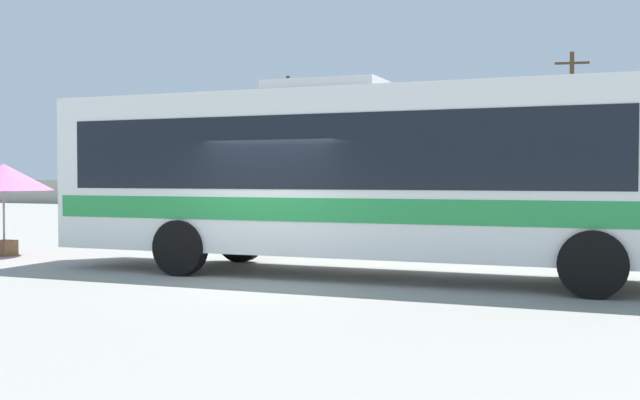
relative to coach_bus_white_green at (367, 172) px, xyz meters
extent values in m
plane|color=gray|center=(-1.35, 8.51, -1.94)|extent=(300.00, 300.00, 0.00)
cube|color=#9E998C|center=(-1.35, 26.55, -1.12)|extent=(80.00, 0.30, 1.65)
cube|color=white|center=(0.14, 0.01, -0.02)|extent=(12.55, 3.37, 2.96)
cube|color=black|center=(-0.48, -0.03, 0.33)|extent=(10.32, 3.25, 1.30)
cube|color=green|center=(0.14, 0.01, -0.67)|extent=(12.30, 3.38, 0.41)
cube|color=#B2B2B2|center=(-0.79, -0.05, 1.58)|extent=(2.29, 1.55, 0.24)
cylinder|color=black|center=(3.90, 1.49, -1.42)|extent=(1.06, 0.37, 1.04)
cylinder|color=black|center=(4.06, -0.96, -1.42)|extent=(1.06, 0.37, 1.04)
cylinder|color=black|center=(-3.35, 1.00, -1.42)|extent=(1.06, 0.37, 1.04)
cylinder|color=black|center=(-3.18, -1.44, -1.42)|extent=(1.06, 0.37, 1.04)
cylinder|color=gray|center=(-9.03, -0.27, -0.89)|extent=(0.05, 0.05, 2.10)
cone|color=pink|center=(-9.03, -0.27, -0.10)|extent=(2.25, 2.25, 0.62)
cube|color=brown|center=(-9.03, -0.27, -1.76)|extent=(0.47, 0.47, 0.36)
cube|color=slate|center=(-17.54, 23.53, -1.29)|extent=(4.31, 2.09, 0.67)
cube|color=black|center=(-17.33, 23.54, -0.69)|extent=(2.42, 1.81, 0.54)
cylinder|color=black|center=(-18.77, 22.56, -1.62)|extent=(0.65, 0.26, 0.64)
cylinder|color=black|center=(-18.90, 24.32, -1.62)|extent=(0.65, 0.26, 0.64)
cylinder|color=black|center=(-16.18, 22.74, -1.62)|extent=(0.65, 0.26, 0.64)
cylinder|color=black|center=(-16.31, 24.50, -1.62)|extent=(0.65, 0.26, 0.64)
cube|color=#B7BABF|center=(-11.19, 23.51, -1.31)|extent=(4.72, 2.16, 0.63)
cube|color=black|center=(-11.42, 23.49, -0.74)|extent=(2.65, 1.85, 0.51)
cylinder|color=black|center=(-9.84, 24.50, -1.62)|extent=(0.66, 0.27, 0.64)
cylinder|color=black|center=(-9.70, 22.74, -1.62)|extent=(0.66, 0.27, 0.64)
cylinder|color=black|center=(-12.68, 24.27, -1.62)|extent=(0.66, 0.27, 0.64)
cylinder|color=black|center=(-12.53, 22.51, -1.62)|extent=(0.66, 0.27, 0.64)
cylinder|color=#4C3823|center=(-0.04, 29.84, 2.35)|extent=(0.24, 0.24, 8.59)
cube|color=#473321|center=(-0.04, 29.84, 6.05)|extent=(1.78, 0.55, 0.12)
cylinder|color=#4C3823|center=(-17.42, 29.97, 2.21)|extent=(0.24, 0.24, 8.31)
cube|color=#473321|center=(-17.42, 29.97, 5.76)|extent=(1.76, 0.64, 0.12)
cylinder|color=brown|center=(-21.73, 30.39, -0.75)|extent=(0.32, 0.32, 2.39)
ellipsoid|color=#2D6628|center=(-21.73, 30.39, 2.53)|extent=(5.95, 5.95, 5.05)
cylinder|color=brown|center=(-10.71, 29.55, -0.65)|extent=(0.32, 0.32, 2.59)
ellipsoid|color=#23561E|center=(-10.71, 29.55, 2.06)|extent=(4.03, 4.03, 3.42)
cylinder|color=brown|center=(0.65, 29.44, -0.39)|extent=(0.32, 0.32, 3.10)
ellipsoid|color=#38752D|center=(0.65, 29.44, 2.70)|extent=(4.41, 4.41, 3.75)
camera|label=1|loc=(5.21, -13.06, -0.10)|focal=42.51mm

